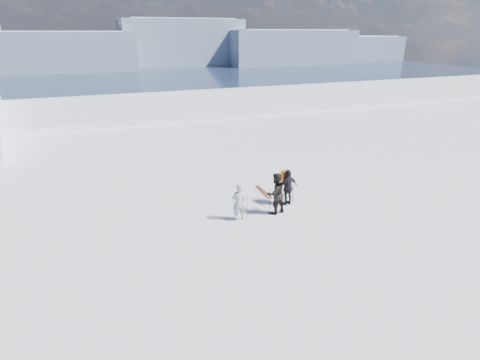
{
  "coord_description": "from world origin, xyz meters",
  "views": [
    {
      "loc": [
        -7.8,
        -10.67,
        7.51
      ],
      "look_at": [
        -2.51,
        3.0,
        1.72
      ],
      "focal_mm": 28.0,
      "sensor_mm": 36.0,
      "label": 1
    }
  ],
  "objects_px": {
    "skier_grey": "(239,202)",
    "skis_loose": "(263,192)",
    "skier_dark": "(275,193)",
    "skier_pack": "(288,187)"
  },
  "relations": [
    {
      "from": "skier_pack",
      "to": "skier_dark",
      "type": "bearing_deg",
      "value": 21.85
    },
    {
      "from": "skier_pack",
      "to": "skier_grey",
      "type": "bearing_deg",
      "value": 2.44
    },
    {
      "from": "skier_dark",
      "to": "skis_loose",
      "type": "bearing_deg",
      "value": -113.81
    },
    {
      "from": "skier_grey",
      "to": "skis_loose",
      "type": "xyz_separation_m",
      "value": [
        2.22,
        2.34,
        -0.81
      ]
    },
    {
      "from": "skis_loose",
      "to": "skier_dark",
      "type": "bearing_deg",
      "value": -102.02
    },
    {
      "from": "skier_dark",
      "to": "skis_loose",
      "type": "relative_size",
      "value": 1.11
    },
    {
      "from": "skier_grey",
      "to": "skier_dark",
      "type": "xyz_separation_m",
      "value": [
        1.72,
        0.01,
        0.12
      ]
    },
    {
      "from": "skier_dark",
      "to": "skier_pack",
      "type": "distance_m",
      "value": 1.12
    },
    {
      "from": "skier_grey",
      "to": "skis_loose",
      "type": "distance_m",
      "value": 3.32
    },
    {
      "from": "skier_grey",
      "to": "skis_loose",
      "type": "height_order",
      "value": "skier_grey"
    }
  ]
}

